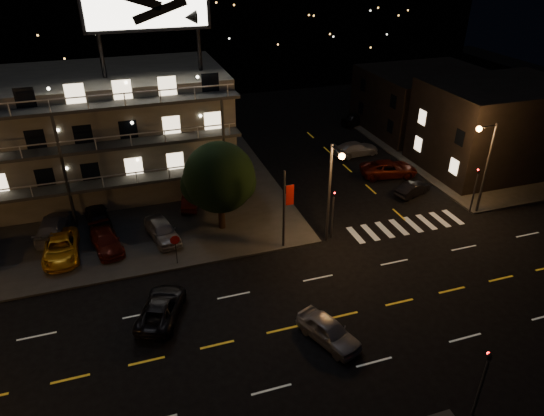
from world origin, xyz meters
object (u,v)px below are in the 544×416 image
object	(u,v)px
lot_car_7	(53,227)
road_car_west	(161,308)
lot_car_2	(61,248)
side_car_0	(413,189)
road_car_east	(329,331)
tree	(219,179)
lot_car_4	(162,230)

from	to	relation	value
lot_car_7	road_car_west	bearing A→B (deg)	127.74
lot_car_2	road_car_west	size ratio (longest dim) A/B	1.07
side_car_0	road_car_west	bearing A→B (deg)	91.87
road_car_east	road_car_west	world-z (taller)	road_car_east
road_car_east	lot_car_7	bearing A→B (deg)	111.38
tree	road_car_west	world-z (taller)	tree
lot_car_2	road_car_west	bearing A→B (deg)	-55.30
lot_car_2	lot_car_4	bearing A→B (deg)	-0.38
lot_car_2	road_car_east	xyz separation A→B (m)	(15.14, -13.76, -0.15)
tree	road_car_east	xyz separation A→B (m)	(3.12, -14.09, -3.72)
tree	lot_car_7	size ratio (longest dim) A/B	1.39
side_car_0	road_car_west	xyz separation A→B (m)	(-23.73, -9.34, 0.06)
lot_car_2	lot_car_7	bearing A→B (deg)	101.62
lot_car_4	road_car_east	bearing A→B (deg)	-73.20
tree	lot_car_4	xyz separation A→B (m)	(-4.69, -0.28, -3.53)
lot_car_7	side_car_0	bearing A→B (deg)	-177.12
side_car_0	lot_car_4	bearing A→B (deg)	71.98
lot_car_7	road_car_west	xyz separation A→B (m)	(6.89, -11.92, -0.22)
lot_car_7	lot_car_2	bearing A→B (deg)	110.11
lot_car_7	tree	bearing A→B (deg)	174.73
lot_car_2	side_car_0	size ratio (longest dim) A/B	1.39
side_car_0	road_car_east	size ratio (longest dim) A/B	0.88
lot_car_2	road_car_west	xyz separation A→B (m)	(6.18, -8.65, -0.19)
lot_car_2	side_car_0	world-z (taller)	lot_car_2
lot_car_2	road_car_east	world-z (taller)	lot_car_2
lot_car_2	lot_car_4	world-z (taller)	lot_car_4
side_car_0	road_car_east	distance (m)	20.66
lot_car_4	road_car_east	xyz separation A→B (m)	(7.81, -13.82, -0.19)
lot_car_7	side_car_0	size ratio (longest dim) A/B	1.39
road_car_west	side_car_0	bearing A→B (deg)	-135.45
lot_car_4	road_car_west	world-z (taller)	lot_car_4
tree	road_car_west	size ratio (longest dim) A/B	1.48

